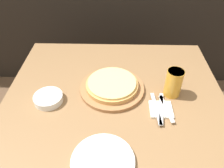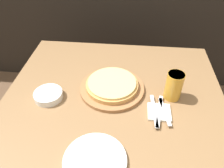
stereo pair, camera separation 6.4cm
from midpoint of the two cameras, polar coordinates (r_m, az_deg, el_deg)
dining_table at (r=1.44m, az=1.69°, el=-14.45°), size 1.16×1.07×0.77m
pizza_on_board at (r=1.17m, az=1.57°, el=-0.62°), size 0.35×0.35×0.06m
beer_glass at (r=1.14m, az=17.47°, el=-0.27°), size 0.09×0.09×0.15m
dinner_plate at (r=0.91m, az=-2.35°, el=-19.42°), size 0.25×0.25×0.02m
side_bowl at (r=1.17m, az=-14.78°, el=-2.86°), size 0.15×0.15×0.04m
napkin_stack at (r=1.09m, az=13.88°, el=-7.19°), size 0.11×0.11×0.01m
fork at (r=1.08m, az=12.64°, el=-6.82°), size 0.03×0.21×0.00m
dinner_knife at (r=1.09m, az=13.95°, el=-6.89°), size 0.05×0.21×0.00m
spoon at (r=1.09m, az=15.25°, el=-6.94°), size 0.05×0.18×0.00m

